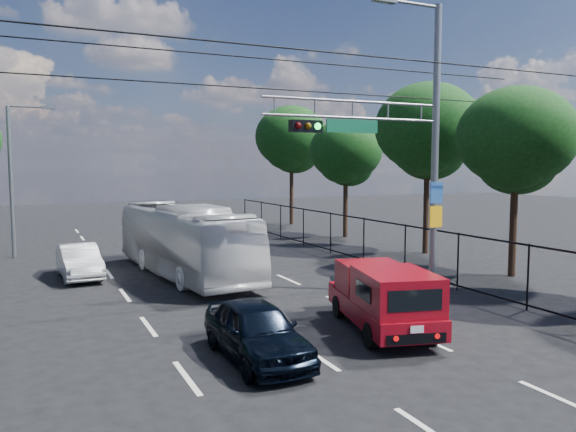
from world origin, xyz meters
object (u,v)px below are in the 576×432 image
red_pickup (383,296)px  navy_hatchback (257,331)px  white_bus (184,240)px  white_van (79,261)px  signal_mast (406,136)px

red_pickup → navy_hatchback: red_pickup is taller
white_bus → white_van: bearing=156.6°
navy_hatchback → signal_mast: bearing=28.3°
white_bus → red_pickup: bearing=-79.2°
red_pickup → white_bus: white_bus is taller
signal_mast → white_van: signal_mast is taller
signal_mast → white_van: (-9.40, 7.76, -4.61)m
red_pickup → white_van: red_pickup is taller
signal_mast → navy_hatchback: 8.78m
navy_hatchback → white_van: bearing=103.9°
red_pickup → white_van: (-6.60, 10.69, -0.29)m
signal_mast → white_van: 13.03m
white_bus → navy_hatchback: bearing=-101.1°
navy_hatchback → white_bus: 10.19m
navy_hatchback → white_van: (-2.82, 11.32, -0.02)m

